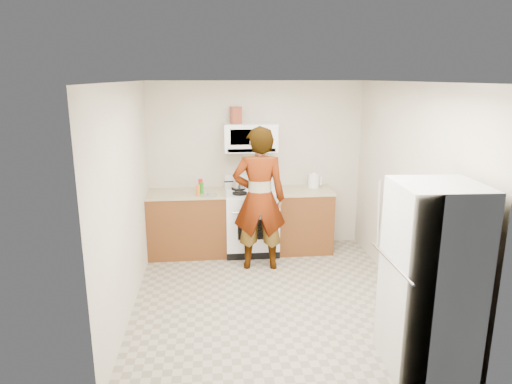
{
  "coord_description": "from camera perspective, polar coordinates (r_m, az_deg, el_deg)",
  "views": [
    {
      "loc": [
        -0.68,
        -4.94,
        2.55
      ],
      "look_at": [
        -0.13,
        0.55,
        1.15
      ],
      "focal_mm": 32.0,
      "sensor_mm": 36.0,
      "label": 1
    }
  ],
  "objects": [
    {
      "name": "bottle_green_cap",
      "position": [
        6.5,
        -6.8,
        0.46
      ],
      "size": [
        0.06,
        0.06,
        0.17
      ],
      "primitive_type": "cylinder",
      "rotation": [
        0.0,
        0.0,
        0.16
      ],
      "color": "#1D8017",
      "rests_on": "counter_left"
    },
    {
      "name": "floor",
      "position": [
        5.6,
        1.9,
        -12.91
      ],
      "size": [
        3.6,
        3.6,
        0.0
      ],
      "primitive_type": "plane",
      "color": "gray",
      "rests_on": "ground"
    },
    {
      "name": "person",
      "position": [
        6.07,
        0.4,
        -0.87
      ],
      "size": [
        0.74,
        0.52,
        1.94
      ],
      "primitive_type": "imported",
      "rotation": [
        0.0,
        0.0,
        3.06
      ],
      "color": "tan",
      "rests_on": "floor"
    },
    {
      "name": "saucepan",
      "position": [
        6.76,
        -2.13,
        1.02
      ],
      "size": [
        0.24,
        0.24,
        0.11
      ],
      "primitive_type": "cylinder",
      "rotation": [
        0.0,
        0.0,
        -0.24
      ],
      "color": "silver",
      "rests_on": "gas_range"
    },
    {
      "name": "broom",
      "position": [
        6.44,
        15.03,
        -3.71
      ],
      "size": [
        0.16,
        0.25,
        1.23
      ],
      "primitive_type": "cylinder",
      "rotation": [
        0.14,
        -0.14,
        0.26
      ],
      "color": "white",
      "rests_on": "floor"
    },
    {
      "name": "counter_right",
      "position": [
        6.77,
        6.0,
        0.17
      ],
      "size": [
        0.82,
        0.64,
        0.03
      ],
      "primitive_type": "cube",
      "color": "tan",
      "rests_on": "cabinet_right"
    },
    {
      "name": "fridge",
      "position": [
        4.31,
        21.0,
        -10.08
      ],
      "size": [
        0.73,
        0.73,
        1.7
      ],
      "primitive_type": "cube",
      "rotation": [
        0.0,
        0.0,
        -0.05
      ],
      "color": "silver",
      "rests_on": "floor"
    },
    {
      "name": "cabinet_right",
      "position": [
        6.9,
        5.9,
        -3.6
      ],
      "size": [
        0.8,
        0.62,
        0.9
      ],
      "primitive_type": "cube",
      "color": "brown",
      "rests_on": "floor"
    },
    {
      "name": "right_wall",
      "position": [
        5.59,
        18.38,
        -0.0
      ],
      "size": [
        0.02,
        3.6,
        2.5
      ],
      "primitive_type": "cube",
      "color": "beige",
      "rests_on": "floor"
    },
    {
      "name": "jug",
      "position": [
        6.58,
        -2.55,
        9.57
      ],
      "size": [
        0.17,
        0.17,
        0.24
      ],
      "primitive_type": "cube",
      "rotation": [
        0.0,
        0.0,
        0.26
      ],
      "color": "maroon",
      "rests_on": "microwave"
    },
    {
      "name": "counter_left",
      "position": [
        6.64,
        -8.69,
        -0.2
      ],
      "size": [
        1.14,
        0.64,
        0.03
      ],
      "primitive_type": "cube",
      "color": "tan",
      "rests_on": "cabinet_left"
    },
    {
      "name": "back_wall",
      "position": [
        6.89,
        0.01,
        3.32
      ],
      "size": [
        3.2,
        0.02,
        2.5
      ],
      "primitive_type": "cube",
      "color": "beige",
      "rests_on": "floor"
    },
    {
      "name": "gas_range",
      "position": [
        6.77,
        -0.57,
        -3.56
      ],
      "size": [
        0.76,
        0.65,
        1.13
      ],
      "color": "white",
      "rests_on": "floor"
    },
    {
      "name": "tray",
      "position": [
        6.55,
        0.6,
        0.1
      ],
      "size": [
        0.25,
        0.16,
        0.05
      ],
      "primitive_type": "cube",
      "rotation": [
        0.0,
        0.0,
        -0.02
      ],
      "color": "white",
      "rests_on": "gas_range"
    },
    {
      "name": "kettle",
      "position": [
        6.89,
        7.22,
        1.37
      ],
      "size": [
        0.2,
        0.2,
        0.2
      ],
      "primitive_type": "cylinder",
      "rotation": [
        0.0,
        0.0,
        0.3
      ],
      "color": "white",
      "rests_on": "counter_right"
    },
    {
      "name": "bottle_hot_sauce",
      "position": [
        6.39,
        -7.25,
        0.19
      ],
      "size": [
        0.07,
        0.07,
        0.16
      ],
      "primitive_type": "cylinder",
      "rotation": [
        0.0,
        0.0,
        -0.43
      ],
      "color": "#D56217",
      "rests_on": "counter_left"
    },
    {
      "name": "pot_lid",
      "position": [
        6.42,
        -5.99,
        -0.39
      ],
      "size": [
        0.33,
        0.33,
        0.01
      ],
      "primitive_type": "cylinder",
      "rotation": [
        0.0,
        0.0,
        0.37
      ],
      "color": "white",
      "rests_on": "counter_left"
    },
    {
      "name": "bottle_spray",
      "position": [
        6.53,
        -6.93,
        0.72
      ],
      "size": [
        0.07,
        0.07,
        0.21
      ],
      "primitive_type": "cylinder",
      "rotation": [
        0.0,
        0.0,
        -0.2
      ],
      "color": "red",
      "rests_on": "counter_left"
    },
    {
      "name": "cabinet_left",
      "position": [
        6.77,
        -8.54,
        -4.03
      ],
      "size": [
        1.12,
        0.62,
        0.9
      ],
      "primitive_type": "cube",
      "color": "brown",
      "rests_on": "floor"
    },
    {
      "name": "microwave",
      "position": [
        6.63,
        -0.7,
        6.83
      ],
      "size": [
        0.76,
        0.38,
        0.4
      ],
      "primitive_type": "cube",
      "color": "white",
      "rests_on": "back_wall"
    }
  ]
}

